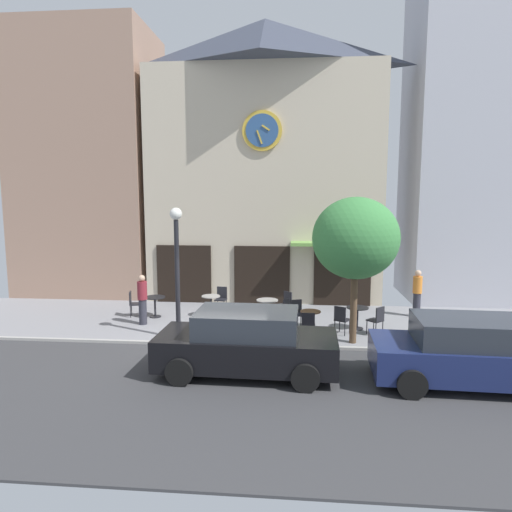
{
  "coord_description": "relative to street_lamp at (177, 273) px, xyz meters",
  "views": [
    {
      "loc": [
        2.12,
        -12.48,
        4.31
      ],
      "look_at": [
        0.76,
        2.63,
        2.26
      ],
      "focal_mm": 32.13,
      "sensor_mm": 36.0,
      "label": 1
    }
  ],
  "objects": [
    {
      "name": "pedestrian_maroon",
      "position": [
        -1.56,
        1.36,
        -1.13
      ],
      "size": [
        0.34,
        0.34,
        1.67
      ],
      "color": "#2D2D38",
      "rests_on": "ground_plane"
    },
    {
      "name": "parked_car_navy",
      "position": [
        7.44,
        -2.76,
        -1.23
      ],
      "size": [
        4.37,
        2.16,
        1.55
      ],
      "color": "navy",
      "rests_on": "ground_plane"
    },
    {
      "name": "ground_plane",
      "position": [
        1.41,
        -1.19,
        -2.02
      ],
      "size": [
        26.34,
        11.68,
        0.13
      ],
      "color": "gray"
    },
    {
      "name": "clock_building",
      "position": [
        2.17,
        5.98,
        3.77
      ],
      "size": [
        9.38,
        4.04,
        11.19
      ],
      "color": "beige",
      "rests_on": "ground_plane"
    },
    {
      "name": "cafe_chair_near_lamp",
      "position": [
        -2.23,
        2.29,
        -1.47
      ],
      "size": [
        0.49,
        0.49,
        0.9
      ],
      "color": "black",
      "rests_on": "ground_plane"
    },
    {
      "name": "cafe_chair_under_awning",
      "position": [
        3.56,
        1.46,
        -1.47
      ],
      "size": [
        0.51,
        0.51,
        0.9
      ],
      "color": "black",
      "rests_on": "ground_plane"
    },
    {
      "name": "cafe_table_center",
      "position": [
        0.51,
        2.53,
        -1.48
      ],
      "size": [
        0.66,
        0.66,
        0.75
      ],
      "color": "black",
      "rests_on": "ground_plane"
    },
    {
      "name": "parked_car_black",
      "position": [
        2.35,
        -2.52,
        -1.23
      ],
      "size": [
        4.35,
        2.12,
        1.55
      ],
      "color": "black",
      "rests_on": "ground_plane"
    },
    {
      "name": "cafe_chair_facing_street",
      "position": [
        3.13,
        1.69,
        -1.47
      ],
      "size": [
        0.55,
        0.55,
        0.9
      ],
      "color": "black",
      "rests_on": "ground_plane"
    },
    {
      "name": "cafe_chair_near_tree",
      "position": [
        3.16,
        2.71,
        -1.47
      ],
      "size": [
        0.57,
        0.57,
        0.9
      ],
      "color": "black",
      "rests_on": "ground_plane"
    },
    {
      "name": "neighbor_building_right",
      "position": [
        11.2,
        6.6,
        5.67
      ],
      "size": [
        6.23,
        3.91,
        15.33
      ],
      "color": "#B2B2BC",
      "rests_on": "ground_plane"
    },
    {
      "name": "cafe_chair_mid_row",
      "position": [
        6.01,
        0.84,
        -1.47
      ],
      "size": [
        0.57,
        0.57,
        0.9
      ],
      "color": "black",
      "rests_on": "ground_plane"
    },
    {
      "name": "cafe_chair_outer",
      "position": [
        0.75,
        3.33,
        -1.47
      ],
      "size": [
        0.44,
        0.44,
        0.9
      ],
      "color": "black",
      "rests_on": "ground_plane"
    },
    {
      "name": "street_tree",
      "position": [
        5.19,
        0.04,
        1.06
      ],
      "size": [
        2.47,
        2.22,
        4.24
      ],
      "color": "brown",
      "rests_on": "ground_plane"
    },
    {
      "name": "cafe_table_leftmost",
      "position": [
        5.49,
        1.45,
        -1.49
      ],
      "size": [
        0.7,
        0.7,
        0.72
      ],
      "color": "black",
      "rests_on": "ground_plane"
    },
    {
      "name": "cafe_chair_corner",
      "position": [
        3.88,
        -0.01,
        -1.47
      ],
      "size": [
        0.42,
        0.42,
        0.9
      ],
      "color": "black",
      "rests_on": "ground_plane"
    },
    {
      "name": "cafe_table_rightmost",
      "position": [
        3.97,
        0.8,
        -1.51
      ],
      "size": [
        0.64,
        0.64,
        0.72
      ],
      "color": "black",
      "rests_on": "ground_plane"
    },
    {
      "name": "neighbor_building_left",
      "position": [
        -5.62,
        6.8,
        3.63
      ],
      "size": [
        5.71,
        4.31,
        11.25
      ],
      "color": "#9E7A66",
      "rests_on": "ground_plane"
    },
    {
      "name": "pedestrian_orange",
      "position": [
        7.78,
        3.18,
        -1.13
      ],
      "size": [
        0.32,
        0.32,
        1.67
      ],
      "color": "#2D2D38",
      "rests_on": "ground_plane"
    },
    {
      "name": "cafe_chair_by_entrance",
      "position": [
        4.92,
        0.81,
        -1.47
      ],
      "size": [
        0.55,
        0.55,
        0.9
      ],
      "color": "black",
      "rests_on": "ground_plane"
    },
    {
      "name": "cafe_table_center_right",
      "position": [
        2.53,
        2.23,
        -1.47
      ],
      "size": [
        0.74,
        0.74,
        0.72
      ],
      "color": "black",
      "rests_on": "ground_plane"
    },
    {
      "name": "cafe_table_near_door",
      "position": [
        -1.44,
        2.28,
        -1.47
      ],
      "size": [
        0.73,
        0.73,
        0.73
      ],
      "color": "black",
      "rests_on": "ground_plane"
    },
    {
      "name": "street_lamp",
      "position": [
        0.0,
        0.0,
        0.0
      ],
      "size": [
        0.36,
        0.36,
        3.93
      ],
      "color": "black",
      "rests_on": "ground_plane"
    }
  ]
}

